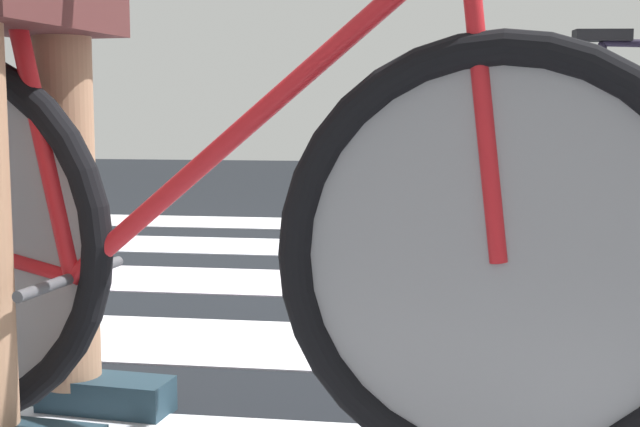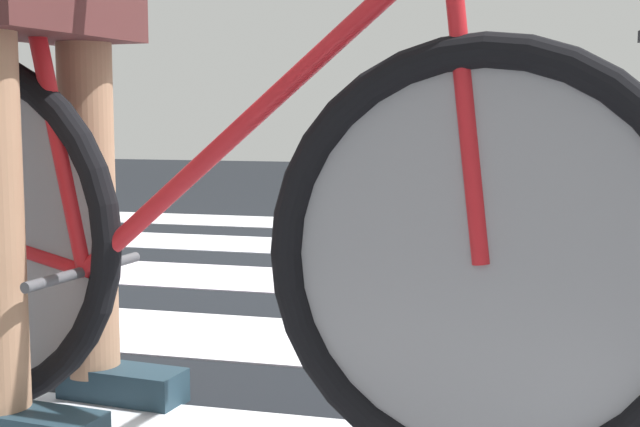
% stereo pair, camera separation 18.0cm
% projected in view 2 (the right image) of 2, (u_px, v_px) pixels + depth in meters
% --- Properties ---
extents(ground, '(18.00, 14.00, 0.02)m').
position_uv_depth(ground, '(438.00, 297.00, 2.85)').
color(ground, black).
extents(crosswalk_markings, '(5.48, 4.23, 0.00)m').
position_uv_depth(crosswalk_markings, '(419.00, 314.00, 2.57)').
color(crosswalk_markings, silver).
rests_on(crosswalk_markings, ground).
extents(bicycle_1_of_2, '(1.73, 0.52, 0.93)m').
position_uv_depth(bicycle_1_of_2, '(191.00, 231.00, 1.55)').
color(bicycle_1_of_2, black).
rests_on(bicycle_1_of_2, ground).
extents(cyclist_1_of_2, '(0.35, 0.43, 1.01)m').
position_uv_depth(cyclist_1_of_2, '(41.00, 79.00, 1.62)').
color(cyclist_1_of_2, '#A87A5B').
rests_on(cyclist_1_of_2, ground).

